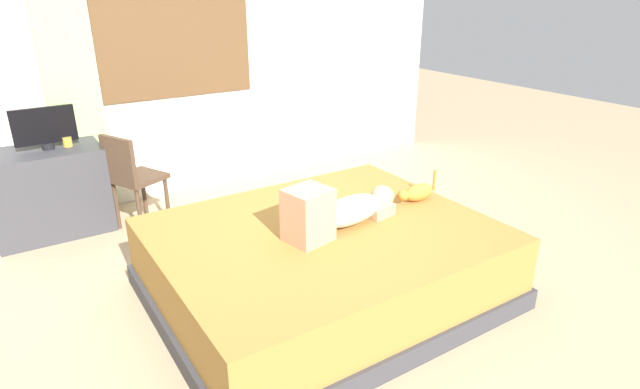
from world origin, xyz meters
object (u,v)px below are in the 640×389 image
Objects in this scene: person_lying at (340,211)px; cup at (67,142)px; cat at (417,193)px; desk at (50,192)px; bed at (324,263)px; chair_by_desk at (131,175)px; tv_monitor at (44,128)px.

person_lying is 11.43× the size of cup.
person_lying is at bearing -176.47° from cat.
person_lying is at bearing -54.77° from desk.
bed is 26.59× the size of cup.
cup is 0.10× the size of chair_by_desk.
cup is at bearing -2.60° from tv_monitor.
cup is at bearing 119.67° from bed.
tv_monitor is 0.20m from cup.
cup is at bearing -1.85° from desk.
person_lying is 1.05× the size of desk.
person_lying is 2.63× the size of cat.
person_lying reaches higher than cup.
bed is 2.43× the size of desk.
cat is 0.75× the size of tv_monitor.
person_lying is at bearing -16.46° from bed.
cat is at bearing -45.83° from cup.
cup is (-1.20, 2.10, 0.53)m from bed.
tv_monitor is (0.06, 0.00, 0.55)m from desk.
desk is 0.46m from cup.
bed is 0.89m from cat.
chair_by_desk reaches higher than desk.
bed is 2.48m from cup.
bed is 0.39m from person_lying.
cup is at bearing 134.17° from cat.
person_lying reaches higher than cat.
cat is at bearing 3.53° from person_lying.
cat is 2.92m from cup.
cup is (0.21, -0.01, 0.41)m from desk.
cat reaches higher than bed.
desk is at bearing 125.23° from person_lying.
cat is at bearing 0.92° from bed.
chair_by_desk reaches higher than bed.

